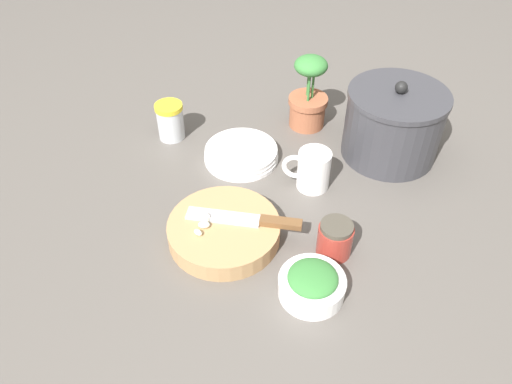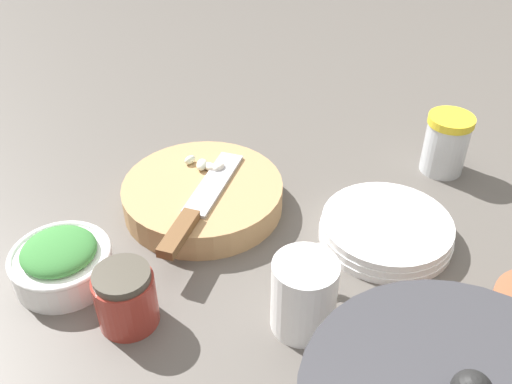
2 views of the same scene
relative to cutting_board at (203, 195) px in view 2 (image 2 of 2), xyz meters
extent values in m
plane|color=#56514C|center=(-0.10, 0.11, -0.02)|extent=(5.00, 5.00, 0.00)
cylinder|color=tan|center=(0.00, 0.00, 0.00)|extent=(0.23, 0.23, 0.04)
cube|color=brown|center=(0.02, 0.11, 0.03)|extent=(0.05, 0.09, 0.01)
cube|color=#B2B2B7|center=(-0.02, 0.00, 0.02)|extent=(0.08, 0.15, 0.01)
ellipsoid|color=silver|center=(-0.02, -0.03, 0.03)|extent=(0.02, 0.02, 0.01)
ellipsoid|color=silver|center=(-0.01, -0.04, 0.03)|extent=(0.02, 0.02, 0.01)
ellipsoid|color=silver|center=(0.02, -0.05, 0.03)|extent=(0.02, 0.02, 0.01)
ellipsoid|color=silver|center=(0.00, -0.04, 0.03)|extent=(0.02, 0.02, 0.01)
cylinder|color=white|center=(0.16, 0.14, 0.00)|extent=(0.12, 0.12, 0.04)
torus|color=white|center=(0.16, 0.14, 0.02)|extent=(0.12, 0.12, 0.01)
ellipsoid|color=#387A38|center=(0.16, 0.14, 0.03)|extent=(0.09, 0.09, 0.03)
cylinder|color=silver|center=(-0.36, -0.09, 0.02)|extent=(0.07, 0.07, 0.08)
cylinder|color=yellow|center=(-0.36, -0.09, 0.07)|extent=(0.07, 0.07, 0.01)
cylinder|color=white|center=(-0.13, 0.21, 0.03)|extent=(0.07, 0.07, 0.09)
torus|color=white|center=(-0.14, 0.18, 0.03)|extent=(0.03, 0.06, 0.06)
cylinder|color=white|center=(-0.25, 0.07, -0.01)|extent=(0.18, 0.18, 0.01)
cylinder|color=white|center=(-0.25, 0.07, 0.00)|extent=(0.18, 0.18, 0.01)
cylinder|color=white|center=(-0.25, 0.07, 0.01)|extent=(0.17, 0.17, 0.01)
cylinder|color=#9E3328|center=(0.07, 0.21, 0.01)|extent=(0.07, 0.07, 0.07)
cylinder|color=#474238|center=(0.07, 0.21, 0.05)|extent=(0.06, 0.06, 0.01)
camera|label=1|loc=(0.69, -0.04, 0.73)|focal=35.00mm
camera|label=2|loc=(-0.08, 0.64, 0.49)|focal=40.00mm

